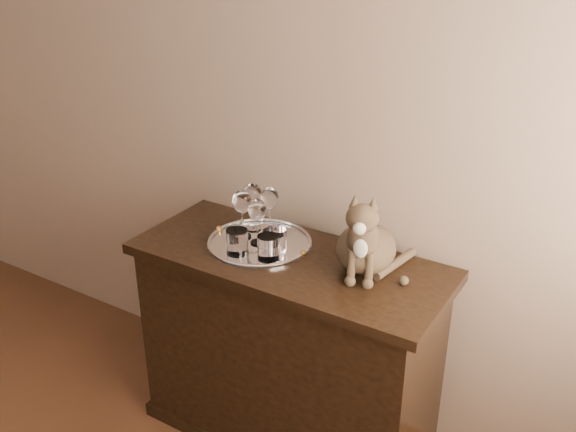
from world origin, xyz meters
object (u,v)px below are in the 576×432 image
at_px(wine_glass_d, 257,221).
at_px(sideboard, 289,350).
at_px(wine_glass_b, 270,210).
at_px(tumbler_a, 268,247).
at_px(tray, 260,244).
at_px(wine_glass_c, 243,214).
at_px(cat, 367,227).
at_px(tumbler_b, 237,242).
at_px(wine_glass_a, 253,206).
at_px(tumbler_c, 277,239).

bearing_deg(wine_glass_d, sideboard, -7.83).
xyz_separation_m(wine_glass_b, tumbler_a, (0.12, -0.19, -0.05)).
xyz_separation_m(tray, wine_glass_c, (-0.08, 0.01, 0.10)).
relative_size(sideboard, cat, 3.67).
relative_size(wine_glass_b, cat, 0.58).
relative_size(tray, tumbler_b, 4.25).
distance_m(wine_glass_c, tumbler_a, 0.21).
bearing_deg(tumbler_a, tray, 138.67).
xyz_separation_m(wine_glass_b, wine_glass_c, (-0.06, -0.09, 0.00)).
bearing_deg(tray, cat, 6.22).
relative_size(wine_glass_c, tumbler_b, 2.11).
height_order(wine_glass_a, tumbler_a, wine_glass_a).
relative_size(wine_glass_d, tumbler_b, 1.95).
bearing_deg(wine_glass_b, tumbler_a, -58.27).
xyz_separation_m(tumbler_b, tumbler_c, (0.11, 0.11, -0.00)).
bearing_deg(tumbler_b, wine_glass_d, 81.18).
distance_m(tray, tumbler_b, 0.13).
distance_m(wine_glass_a, wine_glass_d, 0.12).
distance_m(wine_glass_a, wine_glass_b, 0.07).
bearing_deg(wine_glass_d, tumbler_b, -98.82).
bearing_deg(tray, wine_glass_c, 173.99).
bearing_deg(wine_glass_b, sideboard, -37.56).
xyz_separation_m(wine_glass_d, cat, (0.43, 0.05, 0.06)).
height_order(tumbler_b, tumbler_c, tumbler_b).
bearing_deg(tumbler_a, sideboard, 51.24).
bearing_deg(tumbler_a, wine_glass_b, 121.73).
relative_size(tray, tumbler_c, 4.75).
relative_size(sideboard, tumbler_b, 12.76).
bearing_deg(tumbler_b, tray, 78.46).
distance_m(tray, tumbler_a, 0.14).
xyz_separation_m(wine_glass_b, cat, (0.44, -0.06, 0.06)).
bearing_deg(wine_glass_c, sideboard, -8.22).
xyz_separation_m(tumbler_a, tumbler_b, (-0.12, -0.03, 0.00)).
distance_m(tumbler_a, tumbler_b, 0.12).
xyz_separation_m(wine_glass_d, tumbler_b, (-0.02, -0.11, -0.04)).
relative_size(tumbler_a, cat, 0.28).
distance_m(wine_glass_b, wine_glass_c, 0.11).
bearing_deg(wine_glass_b, tumbler_b, -90.96).
height_order(wine_glass_a, wine_glass_c, wine_glass_c).
bearing_deg(wine_glass_a, cat, -4.81).
distance_m(wine_glass_d, tumbler_a, 0.14).
bearing_deg(wine_glass_a, tray, -44.95).
height_order(wine_glass_b, wine_glass_c, wine_glass_c).
bearing_deg(tumbler_c, tumbler_b, -135.07).
bearing_deg(cat, tumbler_c, 173.07).
height_order(tray, wine_glass_a, wine_glass_a).
xyz_separation_m(tray, wine_glass_a, (-0.09, 0.09, 0.10)).
relative_size(wine_glass_d, tumbler_a, 2.01).
height_order(wine_glass_d, cat, cat).
bearing_deg(wine_glass_c, wine_glass_d, -9.00).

